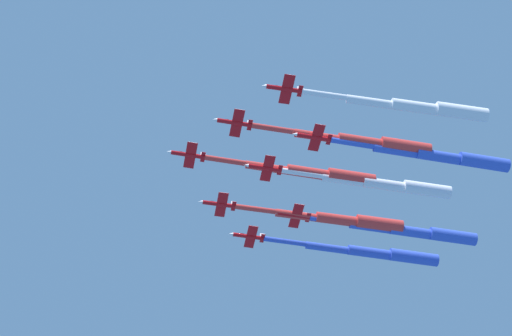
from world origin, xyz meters
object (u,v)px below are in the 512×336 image
(jet_starboard_inner, at_px, (339,219))
(jet_port_outer, at_px, (372,253))
(jet_port_mid, at_px, (386,185))
(jet_lead, at_px, (310,172))
(jet_trail_port, at_px, (413,232))
(jet_port_inner, at_px, (363,141))
(jet_starboard_outer, at_px, (441,156))
(jet_starboard_mid, at_px, (417,107))

(jet_starboard_inner, height_order, jet_port_outer, jet_port_outer)
(jet_port_mid, relative_size, jet_port_outer, 0.92)
(jet_lead, distance_m, jet_port_outer, 34.28)
(jet_starboard_inner, bearing_deg, jet_trail_port, 57.88)
(jet_port_inner, xyz_separation_m, jet_starboard_outer, (11.06, 17.31, -1.27))
(jet_port_mid, xyz_separation_m, jet_trail_port, (-4.84, 15.89, -2.39))
(jet_port_inner, relative_size, jet_trail_port, 1.00)
(jet_lead, relative_size, jet_port_outer, 0.92)
(jet_starboard_inner, bearing_deg, jet_port_outer, 101.70)
(jet_port_inner, distance_m, jet_starboard_mid, 16.69)
(jet_lead, bearing_deg, jet_port_inner, 6.94)
(jet_lead, bearing_deg, jet_starboard_outer, 34.96)
(jet_starboard_inner, relative_size, jet_trail_port, 0.98)
(jet_port_mid, bearing_deg, jet_starboard_mid, -32.01)
(jet_starboard_mid, distance_m, jet_trail_port, 39.81)
(jet_port_inner, height_order, jet_port_mid, jet_port_inner)
(jet_starboard_inner, distance_m, jet_starboard_outer, 32.32)
(jet_port_mid, height_order, jet_starboard_outer, jet_port_mid)
(jet_starboard_inner, relative_size, jet_port_mid, 1.00)
(jet_port_outer, bearing_deg, jet_port_mid, -40.05)
(jet_starboard_mid, distance_m, jet_port_outer, 51.14)
(jet_port_inner, xyz_separation_m, jet_starboard_inner, (-21.01, 13.33, -1.95))
(jet_lead, xyz_separation_m, jet_trail_port, (6.53, 32.80, -3.36))
(jet_starboard_inner, height_order, jet_port_mid, jet_port_mid)
(jet_starboard_inner, bearing_deg, jet_starboard_mid, -17.82)
(jet_starboard_outer, height_order, jet_trail_port, jet_starboard_outer)
(jet_port_mid, relative_size, jet_starboard_mid, 0.99)
(jet_starboard_inner, relative_size, jet_starboard_outer, 0.97)
(jet_starboard_mid, xyz_separation_m, jet_starboard_outer, (-5.55, 16.07, -0.15))
(jet_port_mid, height_order, jet_trail_port, jet_port_mid)
(jet_port_mid, bearing_deg, jet_starboard_outer, 8.46)
(jet_starboard_mid, bearing_deg, jet_port_outer, 143.99)
(jet_starboard_outer, xyz_separation_m, jet_trail_port, (-21.11, 13.47, -1.17))
(jet_port_inner, xyz_separation_m, jet_trail_port, (-10.05, 30.78, -2.44))
(jet_lead, xyz_separation_m, jet_port_mid, (11.37, 16.90, -0.97))
(jet_trail_port, bearing_deg, jet_port_inner, -71.91)
(jet_port_inner, relative_size, jet_starboard_mid, 1.01)
(jet_starboard_inner, bearing_deg, jet_port_inner, -32.40)
(jet_trail_port, bearing_deg, jet_port_outer, 178.02)
(jet_lead, bearing_deg, jet_port_mid, 56.08)
(jet_port_mid, xyz_separation_m, jet_port_outer, (-19.51, 16.40, 1.10))
(jet_starboard_inner, height_order, jet_starboard_outer, jet_starboard_outer)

